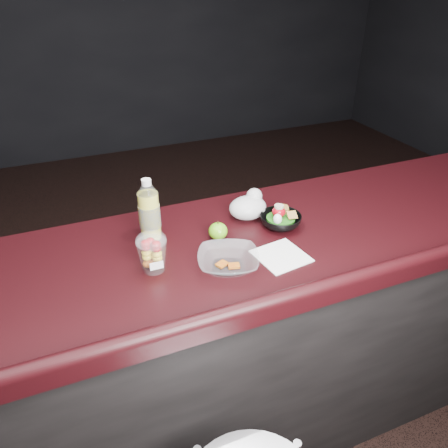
{
  "coord_description": "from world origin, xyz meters",
  "views": [
    {
      "loc": [
        -0.47,
        -0.89,
        1.87
      ],
      "look_at": [
        0.03,
        0.31,
        1.1
      ],
      "focal_mm": 35.0,
      "sensor_mm": 36.0,
      "label": 1
    }
  ],
  "objects_px": {
    "lemonade_bottle": "(149,214)",
    "green_apple": "(218,231)",
    "fruit_cup": "(152,251)",
    "snack_bowl": "(280,220)",
    "takeout_bowl": "(228,261)"
  },
  "relations": [
    {
      "from": "lemonade_bottle",
      "to": "green_apple",
      "type": "xyz_separation_m",
      "value": [
        0.22,
        -0.1,
        -0.06
      ]
    },
    {
      "from": "fruit_cup",
      "to": "snack_bowl",
      "type": "distance_m",
      "value": 0.52
    },
    {
      "from": "fruit_cup",
      "to": "snack_bowl",
      "type": "xyz_separation_m",
      "value": [
        0.51,
        0.08,
        -0.04
      ]
    },
    {
      "from": "fruit_cup",
      "to": "lemonade_bottle",
      "type": "bearing_deg",
      "value": 77.65
    },
    {
      "from": "snack_bowl",
      "to": "takeout_bowl",
      "type": "distance_m",
      "value": 0.33
    },
    {
      "from": "lemonade_bottle",
      "to": "snack_bowl",
      "type": "relative_size",
      "value": 1.32
    },
    {
      "from": "takeout_bowl",
      "to": "lemonade_bottle",
      "type": "bearing_deg",
      "value": 123.87
    },
    {
      "from": "lemonade_bottle",
      "to": "takeout_bowl",
      "type": "height_order",
      "value": "lemonade_bottle"
    },
    {
      "from": "lemonade_bottle",
      "to": "fruit_cup",
      "type": "height_order",
      "value": "lemonade_bottle"
    },
    {
      "from": "lemonade_bottle",
      "to": "green_apple",
      "type": "bearing_deg",
      "value": -25.06
    },
    {
      "from": "fruit_cup",
      "to": "green_apple",
      "type": "bearing_deg",
      "value": 19.67
    },
    {
      "from": "fruit_cup",
      "to": "takeout_bowl",
      "type": "bearing_deg",
      "value": -19.33
    },
    {
      "from": "fruit_cup",
      "to": "takeout_bowl",
      "type": "distance_m",
      "value": 0.25
    },
    {
      "from": "lemonade_bottle",
      "to": "takeout_bowl",
      "type": "bearing_deg",
      "value": -56.13
    },
    {
      "from": "lemonade_bottle",
      "to": "fruit_cup",
      "type": "xyz_separation_m",
      "value": [
        -0.04,
        -0.2,
        -0.03
      ]
    }
  ]
}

